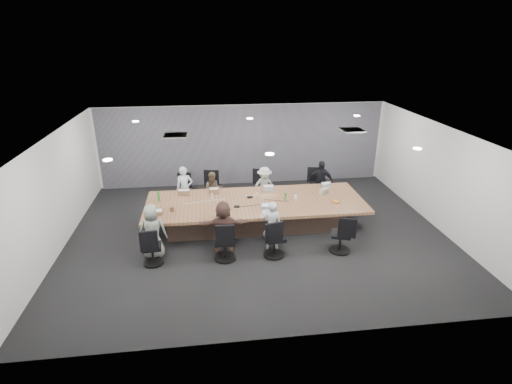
{
  "coord_description": "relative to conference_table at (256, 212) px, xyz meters",
  "views": [
    {
      "loc": [
        -1.27,
        -9.55,
        5.1
      ],
      "look_at": [
        0.0,
        0.4,
        1.05
      ],
      "focal_mm": 28.0,
      "sensor_mm": 36.0,
      "label": 1
    }
  ],
  "objects": [
    {
      "name": "person_2",
      "position": [
        0.45,
        1.35,
        0.23
      ],
      "size": [
        0.89,
        0.63,
        1.25
      ],
      "primitive_type": "imported",
      "rotation": [
        0.0,
        0.0,
        6.5
      ],
      "color": "#A8AEA8",
      "rests_on": "ground"
    },
    {
      "name": "chair_4",
      "position": [
        -2.64,
        -1.7,
        -0.03
      ],
      "size": [
        0.54,
        0.54,
        0.75
      ],
      "primitive_type": null,
      "rotation": [
        0.0,
        0.0,
        0.07
      ],
      "color": "black",
      "rests_on": "ground"
    },
    {
      "name": "stapler",
      "position": [
        0.39,
        -0.47,
        0.37
      ],
      "size": [
        0.16,
        0.09,
        0.06
      ],
      "primitive_type": "cube",
      "rotation": [
        0.0,
        0.0,
        0.34
      ],
      "color": "black",
      "rests_on": "conference_table"
    },
    {
      "name": "chair_5",
      "position": [
        -0.95,
        -1.7,
        0.01
      ],
      "size": [
        0.57,
        0.57,
        0.82
      ],
      "primitive_type": null,
      "rotation": [
        0.0,
        0.0,
        -0.02
      ],
      "color": "black",
      "rests_on": "ground"
    },
    {
      "name": "chair_2",
      "position": [
        0.45,
        1.7,
        0.01
      ],
      "size": [
        0.71,
        0.71,
        0.83
      ],
      "primitive_type": null,
      "rotation": [
        0.0,
        0.0,
        2.81
      ],
      "color": "black",
      "rests_on": "ground"
    },
    {
      "name": "laptop_6",
      "position": [
        0.24,
        -0.8,
        0.35
      ],
      "size": [
        0.35,
        0.26,
        0.02
      ],
      "primitive_type": "cube",
      "rotation": [
        0.0,
        0.0,
        -0.15
      ],
      "color": "#B2B2B7",
      "rests_on": "conference_table"
    },
    {
      "name": "mic_left",
      "position": [
        -0.55,
        -0.34,
        0.35
      ],
      "size": [
        0.16,
        0.11,
        0.03
      ],
      "primitive_type": "cube",
      "rotation": [
        0.0,
        0.0,
        -0.11
      ],
      "color": "black",
      "rests_on": "conference_table"
    },
    {
      "name": "chair_3",
      "position": [
        2.22,
        1.7,
        -0.0
      ],
      "size": [
        0.66,
        0.66,
        0.8
      ],
      "primitive_type": null,
      "rotation": [
        0.0,
        0.0,
        2.89
      ],
      "color": "black",
      "rests_on": "ground"
    },
    {
      "name": "floor",
      "position": [
        0.0,
        -0.5,
        -0.4
      ],
      "size": [
        10.0,
        8.0,
        0.0
      ],
      "primitive_type": "cube",
      "color": "black",
      "rests_on": "ground"
    },
    {
      "name": "ceiling",
      "position": [
        0.0,
        -0.5,
        2.4
      ],
      "size": [
        10.0,
        8.0,
        0.0
      ],
      "primitive_type": "cube",
      "color": "white",
      "rests_on": "wall_back"
    },
    {
      "name": "laptop_4",
      "position": [
        -2.64,
        -0.8,
        0.35
      ],
      "size": [
        0.37,
        0.27,
        0.02
      ],
      "primitive_type": "cube",
      "rotation": [
        0.0,
        0.0,
        0.07
      ],
      "color": "#8C6647",
      "rests_on": "conference_table"
    },
    {
      "name": "person_1",
      "position": [
        -1.13,
        1.35,
        0.18
      ],
      "size": [
        0.58,
        0.46,
        1.16
      ],
      "primitive_type": "imported",
      "rotation": [
        0.0,
        0.0,
        6.32
      ],
      "color": "brown",
      "rests_on": "ground"
    },
    {
      "name": "bottle_green_left",
      "position": [
        -2.65,
        0.37,
        0.47
      ],
      "size": [
        0.08,
        0.08,
        0.27
      ],
      "primitive_type": "cylinder",
      "rotation": [
        0.0,
        0.0,
        -0.06
      ],
      "color": "#338C30",
      "rests_on": "conference_table"
    },
    {
      "name": "chair_0",
      "position": [
        -1.99,
        1.7,
        -0.01
      ],
      "size": [
        0.59,
        0.59,
        0.78
      ],
      "primitive_type": null,
      "rotation": [
        0.0,
        0.0,
        3.02
      ],
      "color": "black",
      "rests_on": "ground"
    },
    {
      "name": "laptop_3",
      "position": [
        2.22,
        0.8,
        0.35
      ],
      "size": [
        0.32,
        0.24,
        0.02
      ],
      "primitive_type": "cube",
      "rotation": [
        0.0,
        0.0,
        3.31
      ],
      "color": "#B2B2B7",
      "rests_on": "conference_table"
    },
    {
      "name": "bottle_green_right",
      "position": [
        0.83,
        -0.05,
        0.45
      ],
      "size": [
        0.08,
        0.08,
        0.22
      ],
      "primitive_type": "cylinder",
      "rotation": [
        0.0,
        0.0,
        0.28
      ],
      "color": "#338C30",
      "rests_on": "conference_table"
    },
    {
      "name": "laptop_2",
      "position": [
        0.45,
        0.8,
        0.35
      ],
      "size": [
        0.32,
        0.24,
        0.02
      ],
      "primitive_type": "cube",
      "rotation": [
        0.0,
        0.0,
        3.04
      ],
      "color": "#B2B2B7",
      "rests_on": "conference_table"
    },
    {
      "name": "cup_white_near",
      "position": [
        1.13,
        0.01,
        0.39
      ],
      "size": [
        0.11,
        0.11,
        0.11
      ],
      "primitive_type": "cylinder",
      "rotation": [
        0.0,
        0.0,
        0.4
      ],
      "color": "white",
      "rests_on": "conference_table"
    },
    {
      "name": "snack_packet",
      "position": [
        2.16,
        -0.39,
        0.36
      ],
      "size": [
        0.21,
        0.21,
        0.04
      ],
      "primitive_type": "cube",
      "rotation": [
        0.0,
        0.0,
        -0.78
      ],
      "color": "orange",
      "rests_on": "conference_table"
    },
    {
      "name": "laptop_1",
      "position": [
        -1.13,
        0.8,
        0.35
      ],
      "size": [
        0.31,
        0.23,
        0.02
      ],
      "primitive_type": "cube",
      "rotation": [
        0.0,
        0.0,
        3.05
      ],
      "color": "#8C6647",
      "rests_on": "conference_table"
    },
    {
      "name": "chair_6",
      "position": [
        0.24,
        -1.7,
        -0.0
      ],
      "size": [
        0.64,
        0.64,
        0.8
      ],
      "primitive_type": null,
      "rotation": [
        0.0,
        0.0,
        0.21
      ],
      "color": "black",
      "rests_on": "ground"
    },
    {
      "name": "curtain",
      "position": [
        0.0,
        3.42,
        1.0
      ],
      "size": [
        9.8,
        0.04,
        2.8
      ],
      "primitive_type": "cube",
      "color": "slate",
      "rests_on": "ground"
    },
    {
      "name": "bottle_clear",
      "position": [
        -1.19,
        0.22,
        0.44
      ],
      "size": [
        0.07,
        0.07,
        0.2
      ],
      "primitive_type": "cylinder",
      "rotation": [
        0.0,
        0.0,
        0.25
      ],
      "color": "silver",
      "rests_on": "conference_table"
    },
    {
      "name": "conference_table",
      "position": [
        0.0,
        0.0,
        0.0
      ],
      "size": [
        6.0,
        2.2,
        0.74
      ],
      "color": "#4B372E",
      "rests_on": "ground"
    },
    {
      "name": "cup_white_far",
      "position": [
        0.08,
        0.34,
        0.38
      ],
      "size": [
        0.09,
        0.09,
        0.09
      ],
      "primitive_type": "cylinder",
      "rotation": [
        0.0,
        0.0,
        -0.23
      ],
      "color": "white",
      "rests_on": "conference_table"
    },
    {
      "name": "mic_right",
      "position": [
        -0.13,
        0.26,
        0.35
      ],
      "size": [
        0.16,
        0.12,
        0.03
      ],
      "primitive_type": "cube",
      "rotation": [
        0.0,
        0.0,
        0.1
      ],
      "color": "black",
      "rests_on": "conference_table"
    },
    {
      "name": "person_4",
      "position": [
        -2.64,
        -1.35,
        0.27
      ],
      "size": [
        0.66,
        0.43,
        1.35
      ],
      "primitive_type": "imported",
      "rotation": [
        0.0,
        0.0,
        3.15
      ],
      "color": "gray",
      "rests_on": "ground"
    },
    {
      "name": "laptop_5",
      "position": [
        -0.95,
        -0.8,
        0.35
      ],
      "size": [
        0.39,
        0.31,
        0.02
      ],
      "primitive_type": "cube",
      "rotation": [
        0.0,
        0.0,
        0.23
      ],
      "color": "#B2B2B7",
      "rests_on": "conference_table"
    },
    {
      "name": "wall_left",
      "position": [
        -5.0,
        -0.5,
        1.0
      ],
      "size": [
        0.0,
        8.0,
        2.8
      ],
      "primitive_type": "cube",
      "rotation": [
        1.57,
        0.0,
        1.57
      ],
      "color": "silver",
      "rests_on": "ground"
    },
    {
      "name": "person_3",
      "position": [
        2.22,
        1.35,
        0.3
      ],
      "size": [
        0.87,
        0.5,
        1.39
      ],
      "primitive_type": "imported",
      "rotation": [
        0.0,
        0.0,
        6.08
      ],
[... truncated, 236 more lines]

